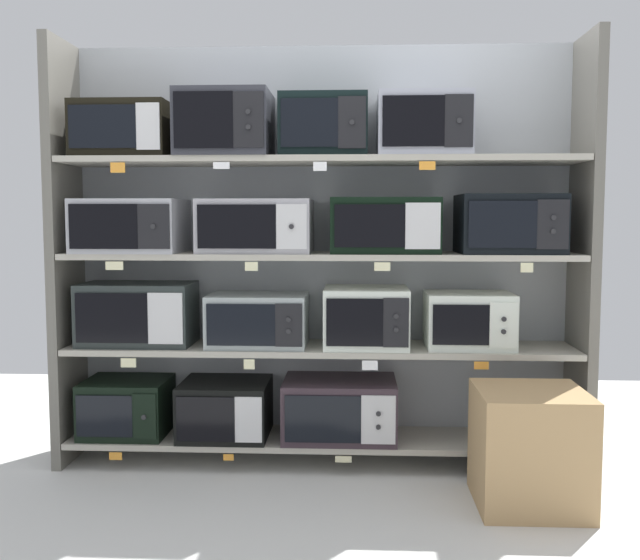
{
  "coord_description": "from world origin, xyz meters",
  "views": [
    {
      "loc": [
        0.18,
        -3.67,
        1.28
      ],
      "look_at": [
        0.0,
        0.0,
        0.96
      ],
      "focal_mm": 40.51,
      "sensor_mm": 36.0,
      "label": 1
    }
  ],
  "objects_px": {
    "microwave_8": "(256,226)",
    "microwave_11": "(124,131)",
    "microwave_7": "(131,226)",
    "microwave_3": "(138,314)",
    "microwave_6": "(469,320)",
    "microwave_9": "(385,225)",
    "microwave_2": "(340,408)",
    "microwave_10": "(509,224)",
    "microwave_0": "(127,407)",
    "microwave_13": "(324,127)",
    "shipping_carton": "(530,448)",
    "microwave_12": "(225,125)",
    "microwave_14": "(423,126)",
    "microwave_4": "(258,320)",
    "microwave_5": "(366,317)",
    "microwave_1": "(226,408)"
  },
  "relations": [
    {
      "from": "microwave_4",
      "to": "microwave_10",
      "type": "bearing_deg",
      "value": 0.0
    },
    {
      "from": "microwave_13",
      "to": "microwave_8",
      "type": "bearing_deg",
      "value": -179.97
    },
    {
      "from": "microwave_0",
      "to": "microwave_3",
      "type": "distance_m",
      "value": 0.5
    },
    {
      "from": "microwave_11",
      "to": "microwave_10",
      "type": "bearing_deg",
      "value": -0.0
    },
    {
      "from": "microwave_2",
      "to": "microwave_9",
      "type": "relative_size",
      "value": 1.07
    },
    {
      "from": "microwave_0",
      "to": "shipping_carton",
      "type": "distance_m",
      "value": 2.04
    },
    {
      "from": "microwave_10",
      "to": "microwave_4",
      "type": "bearing_deg",
      "value": -180.0
    },
    {
      "from": "shipping_carton",
      "to": "microwave_8",
      "type": "bearing_deg",
      "value": 158.62
    },
    {
      "from": "microwave_14",
      "to": "microwave_12",
      "type": "bearing_deg",
      "value": -179.99
    },
    {
      "from": "microwave_11",
      "to": "microwave_9",
      "type": "bearing_deg",
      "value": 0.0
    },
    {
      "from": "microwave_10",
      "to": "microwave_13",
      "type": "height_order",
      "value": "microwave_13"
    },
    {
      "from": "microwave_2",
      "to": "microwave_9",
      "type": "height_order",
      "value": "microwave_9"
    },
    {
      "from": "microwave_11",
      "to": "microwave_4",
      "type": "bearing_deg",
      "value": -0.02
    },
    {
      "from": "microwave_12",
      "to": "microwave_14",
      "type": "relative_size",
      "value": 1.01
    },
    {
      "from": "microwave_4",
      "to": "microwave_7",
      "type": "height_order",
      "value": "microwave_7"
    },
    {
      "from": "microwave_10",
      "to": "microwave_13",
      "type": "bearing_deg",
      "value": 180.0
    },
    {
      "from": "microwave_3",
      "to": "microwave_6",
      "type": "height_order",
      "value": "microwave_3"
    },
    {
      "from": "microwave_0",
      "to": "microwave_3",
      "type": "bearing_deg",
      "value": -0.12
    },
    {
      "from": "microwave_0",
      "to": "microwave_7",
      "type": "bearing_deg",
      "value": -0.33
    },
    {
      "from": "microwave_2",
      "to": "microwave_9",
      "type": "bearing_deg",
      "value": 0.04
    },
    {
      "from": "microwave_5",
      "to": "microwave_9",
      "type": "height_order",
      "value": "microwave_9"
    },
    {
      "from": "microwave_3",
      "to": "shipping_carton",
      "type": "bearing_deg",
      "value": -14.78
    },
    {
      "from": "microwave_8",
      "to": "microwave_13",
      "type": "xyz_separation_m",
      "value": [
        0.35,
        0.0,
        0.5
      ]
    },
    {
      "from": "microwave_2",
      "to": "microwave_12",
      "type": "bearing_deg",
      "value": -179.99
    },
    {
      "from": "microwave_4",
      "to": "microwave_14",
      "type": "distance_m",
      "value": 1.29
    },
    {
      "from": "microwave_9",
      "to": "microwave_12",
      "type": "distance_m",
      "value": 0.95
    },
    {
      "from": "microwave_0",
      "to": "microwave_12",
      "type": "bearing_deg",
      "value": -0.03
    },
    {
      "from": "microwave_9",
      "to": "microwave_12",
      "type": "xyz_separation_m",
      "value": [
        -0.81,
        -0.0,
        0.5
      ]
    },
    {
      "from": "microwave_1",
      "to": "microwave_11",
      "type": "height_order",
      "value": "microwave_11"
    },
    {
      "from": "microwave_7",
      "to": "microwave_8",
      "type": "relative_size",
      "value": 0.93
    },
    {
      "from": "microwave_8",
      "to": "microwave_14",
      "type": "bearing_deg",
      "value": 0.0
    },
    {
      "from": "microwave_2",
      "to": "microwave_11",
      "type": "relative_size",
      "value": 1.21
    },
    {
      "from": "shipping_carton",
      "to": "microwave_12",
      "type": "bearing_deg",
      "value": 160.71
    },
    {
      "from": "microwave_8",
      "to": "microwave_11",
      "type": "height_order",
      "value": "microwave_11"
    },
    {
      "from": "microwave_0",
      "to": "microwave_14",
      "type": "relative_size",
      "value": 0.95
    },
    {
      "from": "microwave_0",
      "to": "microwave_13",
      "type": "height_order",
      "value": "microwave_13"
    },
    {
      "from": "microwave_3",
      "to": "microwave_10",
      "type": "relative_size",
      "value": 1.14
    },
    {
      "from": "microwave_10",
      "to": "microwave_11",
      "type": "height_order",
      "value": "microwave_11"
    },
    {
      "from": "microwave_7",
      "to": "microwave_9",
      "type": "relative_size",
      "value": 0.97
    },
    {
      "from": "microwave_7",
      "to": "microwave_9",
      "type": "distance_m",
      "value": 1.3
    },
    {
      "from": "microwave_4",
      "to": "microwave_1",
      "type": "bearing_deg",
      "value": 179.99
    },
    {
      "from": "microwave_9",
      "to": "microwave_10",
      "type": "height_order",
      "value": "microwave_10"
    },
    {
      "from": "microwave_2",
      "to": "microwave_5",
      "type": "relative_size",
      "value": 1.36
    },
    {
      "from": "microwave_2",
      "to": "microwave_10",
      "type": "relative_size",
      "value": 1.15
    },
    {
      "from": "microwave_3",
      "to": "microwave_7",
      "type": "xyz_separation_m",
      "value": [
        -0.02,
        -0.0,
        0.46
      ]
    },
    {
      "from": "microwave_2",
      "to": "microwave_10",
      "type": "distance_m",
      "value": 1.28
    },
    {
      "from": "microwave_5",
      "to": "microwave_4",
      "type": "bearing_deg",
      "value": -180.0
    },
    {
      "from": "microwave_14",
      "to": "shipping_carton",
      "type": "relative_size",
      "value": 0.87
    },
    {
      "from": "microwave_9",
      "to": "microwave_8",
      "type": "bearing_deg",
      "value": -179.98
    },
    {
      "from": "microwave_3",
      "to": "shipping_carton",
      "type": "xyz_separation_m",
      "value": [
        1.91,
        -0.5,
        -0.52
      ]
    }
  ]
}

